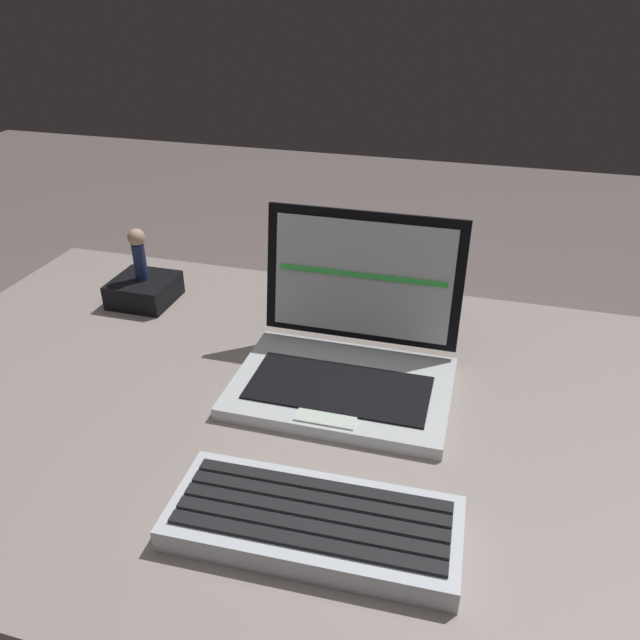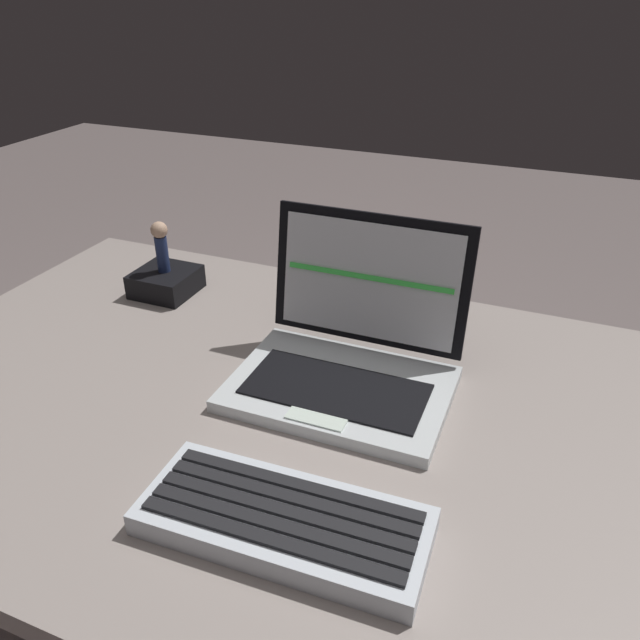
% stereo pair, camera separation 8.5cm
% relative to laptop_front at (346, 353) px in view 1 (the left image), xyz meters
% --- Properties ---
extents(desk, '(1.36, 0.79, 0.72)m').
position_rel_laptop_front_xyz_m(desk, '(0.00, -0.08, -0.14)').
color(desk, gray).
rests_on(desk, ground).
extents(laptop_front, '(0.30, 0.25, 0.22)m').
position_rel_laptop_front_xyz_m(laptop_front, '(0.00, 0.00, 0.00)').
color(laptop_front, silver).
rests_on(laptop_front, desk).
extents(external_keyboard, '(0.31, 0.14, 0.03)m').
position_rel_laptop_front_xyz_m(external_keyboard, '(0.04, -0.29, -0.03)').
color(external_keyboard, silver).
rests_on(external_keyboard, desk).
extents(figurine_stand, '(0.10, 0.10, 0.04)m').
position_rel_laptop_front_xyz_m(figurine_stand, '(-0.40, 0.14, -0.02)').
color(figurine_stand, black).
rests_on(figurine_stand, desk).
extents(figurine, '(0.03, 0.03, 0.09)m').
position_rel_laptop_front_xyz_m(figurine, '(-0.40, 0.14, 0.05)').
color(figurine, navy).
rests_on(figurine, figurine_stand).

